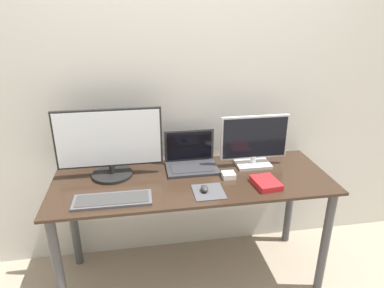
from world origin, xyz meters
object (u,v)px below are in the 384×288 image
object	(u,v)px
keyboard	(113,200)
power_brick	(229,175)
book	(266,183)
monitor_left	(109,144)
mouse	(205,189)
laptop	(191,159)
monitor_right	(254,142)

from	to	relation	value
keyboard	power_brick	distance (m)	0.74
keyboard	book	xyz separation A→B (m)	(0.92, 0.03, 0.01)
monitor_left	mouse	bearing A→B (deg)	-28.93
monitor_left	laptop	size ratio (longest dim) A/B	1.93
keyboard	mouse	distance (m)	0.53
laptop	mouse	xyz separation A→B (m)	(0.02, -0.35, -0.04)
laptop	keyboard	distance (m)	0.63
book	power_brick	distance (m)	0.24
monitor_right	keyboard	xyz separation A→B (m)	(-0.93, -0.32, -0.16)
monitor_right	mouse	world-z (taller)	monitor_right
power_brick	monitor_left	bearing A→B (deg)	168.40
book	laptop	bearing A→B (deg)	140.89
laptop	keyboard	xyz separation A→B (m)	(-0.51, -0.37, -0.05)
mouse	book	world-z (taller)	mouse
monitor_left	laptop	world-z (taller)	monitor_left
mouse	power_brick	distance (m)	0.24
power_brick	laptop	bearing A→B (deg)	137.14
monitor_right	book	distance (m)	0.33
monitor_left	mouse	size ratio (longest dim) A/B	9.47
laptop	mouse	distance (m)	0.35
monitor_right	laptop	size ratio (longest dim) A/B	1.35
monitor_right	power_brick	xyz separation A→B (m)	(-0.21, -0.15, -0.16)
laptop	mouse	world-z (taller)	laptop
mouse	keyboard	bearing A→B (deg)	-177.98
laptop	book	bearing A→B (deg)	-39.11
mouse	book	xyz separation A→B (m)	(0.39, 0.01, -0.00)
mouse	book	distance (m)	0.39
book	monitor_left	bearing A→B (deg)	162.84
laptop	book	distance (m)	0.53
monitor_left	laptop	bearing A→B (deg)	4.99
keyboard	book	bearing A→B (deg)	2.07
monitor_right	book	xyz separation A→B (m)	(-0.01, -0.29, -0.16)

